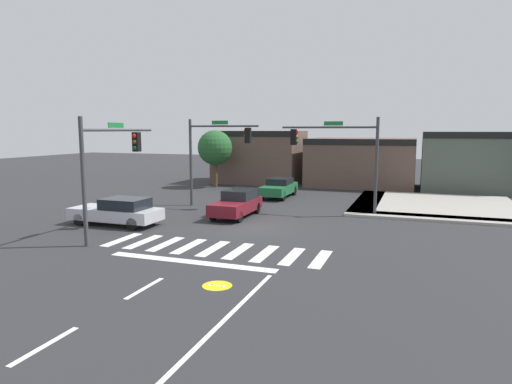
{
  "coord_description": "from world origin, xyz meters",
  "views": [
    {
      "loc": [
        7.82,
        -20.97,
        4.89
      ],
      "look_at": [
        0.21,
        0.16,
        1.78
      ],
      "focal_mm": 31.47,
      "sensor_mm": 36.0,
      "label": 1
    }
  ],
  "objects_px": {
    "traffic_signal_northeast": "(339,148)",
    "car_maroon": "(237,203)",
    "car_green": "(279,188)",
    "traffic_signal_northwest": "(215,147)",
    "car_silver": "(118,211)",
    "traffic_signal_southwest": "(110,156)",
    "roadside_tree": "(215,148)"
  },
  "relations": [
    {
      "from": "traffic_signal_northeast",
      "to": "car_maroon",
      "type": "xyz_separation_m",
      "value": [
        -5.23,
        -2.81,
        -3.09
      ]
    },
    {
      "from": "traffic_signal_northeast",
      "to": "car_green",
      "type": "relative_size",
      "value": 1.29
    },
    {
      "from": "car_green",
      "to": "traffic_signal_northwest",
      "type": "bearing_deg",
      "value": -26.17
    },
    {
      "from": "traffic_signal_northwest",
      "to": "car_silver",
      "type": "bearing_deg",
      "value": -109.82
    },
    {
      "from": "traffic_signal_northwest",
      "to": "traffic_signal_southwest",
      "type": "bearing_deg",
      "value": -96.35
    },
    {
      "from": "car_silver",
      "to": "car_green",
      "type": "xyz_separation_m",
      "value": [
        5.05,
        12.07,
        0.01
      ]
    },
    {
      "from": "car_maroon",
      "to": "car_green",
      "type": "height_order",
      "value": "car_maroon"
    },
    {
      "from": "car_silver",
      "to": "car_maroon",
      "type": "xyz_separation_m",
      "value": [
        4.93,
        4.26,
        0.04
      ]
    },
    {
      "from": "traffic_signal_northwest",
      "to": "car_maroon",
      "type": "bearing_deg",
      "value": -45.36
    },
    {
      "from": "car_silver",
      "to": "roadside_tree",
      "type": "xyz_separation_m",
      "value": [
        -1.84,
        15.87,
        2.66
      ]
    },
    {
      "from": "traffic_signal_southwest",
      "to": "car_silver",
      "type": "bearing_deg",
      "value": 32.2
    },
    {
      "from": "car_silver",
      "to": "car_green",
      "type": "bearing_deg",
      "value": -112.68
    },
    {
      "from": "traffic_signal_northeast",
      "to": "roadside_tree",
      "type": "relative_size",
      "value": 1.16
    },
    {
      "from": "traffic_signal_southwest",
      "to": "roadside_tree",
      "type": "height_order",
      "value": "traffic_signal_southwest"
    },
    {
      "from": "traffic_signal_southwest",
      "to": "car_green",
      "type": "distance_m",
      "value": 15.1
    },
    {
      "from": "car_green",
      "to": "roadside_tree",
      "type": "xyz_separation_m",
      "value": [
        -6.88,
        3.8,
        2.65
      ]
    },
    {
      "from": "traffic_signal_northwest",
      "to": "car_maroon",
      "type": "relative_size",
      "value": 1.34
    },
    {
      "from": "roadside_tree",
      "to": "traffic_signal_northeast",
      "type": "bearing_deg",
      "value": -36.29
    },
    {
      "from": "traffic_signal_northwest",
      "to": "traffic_signal_southwest",
      "type": "xyz_separation_m",
      "value": [
        -1.01,
        -9.05,
        -0.13
      ]
    },
    {
      "from": "traffic_signal_northeast",
      "to": "car_green",
      "type": "bearing_deg",
      "value": -44.43
    },
    {
      "from": "traffic_signal_southwest",
      "to": "traffic_signal_northwest",
      "type": "bearing_deg",
      "value": -6.35
    },
    {
      "from": "traffic_signal_northwest",
      "to": "car_green",
      "type": "relative_size",
      "value": 1.27
    },
    {
      "from": "traffic_signal_southwest",
      "to": "car_silver",
      "type": "xyz_separation_m",
      "value": [
        -1.43,
        2.28,
        -3.0
      ]
    },
    {
      "from": "traffic_signal_southwest",
      "to": "car_green",
      "type": "xyz_separation_m",
      "value": [
        3.61,
        14.35,
        -2.99
      ]
    },
    {
      "from": "car_green",
      "to": "roadside_tree",
      "type": "bearing_deg",
      "value": -118.88
    },
    {
      "from": "traffic_signal_northeast",
      "to": "traffic_signal_southwest",
      "type": "height_order",
      "value": "traffic_signal_northeast"
    },
    {
      "from": "traffic_signal_northwest",
      "to": "traffic_signal_southwest",
      "type": "distance_m",
      "value": 9.11
    },
    {
      "from": "traffic_signal_southwest",
      "to": "roadside_tree",
      "type": "bearing_deg",
      "value": 10.21
    },
    {
      "from": "traffic_signal_northwest",
      "to": "traffic_signal_southwest",
      "type": "height_order",
      "value": "traffic_signal_northwest"
    },
    {
      "from": "traffic_signal_southwest",
      "to": "car_silver",
      "type": "distance_m",
      "value": 4.03
    },
    {
      "from": "car_silver",
      "to": "traffic_signal_southwest",
      "type": "bearing_deg",
      "value": 122.2
    },
    {
      "from": "car_maroon",
      "to": "roadside_tree",
      "type": "height_order",
      "value": "roadside_tree"
    }
  ]
}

